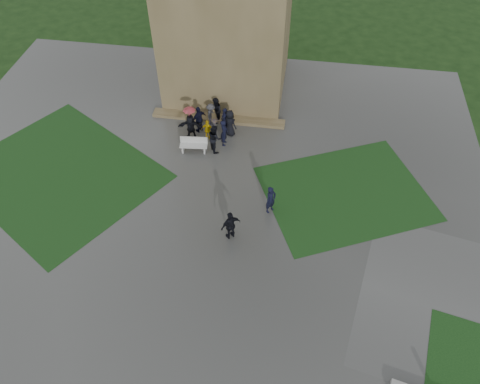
# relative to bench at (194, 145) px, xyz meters

# --- Properties ---
(ground) EXTENTS (120.00, 120.00, 0.00)m
(ground) POSITION_rel_bench_xyz_m (0.95, -7.28, -0.53)
(ground) COLOR black
(plaza) EXTENTS (34.00, 34.00, 0.02)m
(plaza) POSITION_rel_bench_xyz_m (0.95, -5.28, -0.52)
(plaza) COLOR #3C3C39
(plaza) RESTS_ON ground
(lawn_inset_left) EXTENTS (14.10, 13.46, 0.01)m
(lawn_inset_left) POSITION_rel_bench_xyz_m (-7.55, -3.28, -0.51)
(lawn_inset_left) COLOR #133412
(lawn_inset_left) RESTS_ON plaza
(lawn_inset_right) EXTENTS (11.12, 10.15, 0.01)m
(lawn_inset_right) POSITION_rel_bench_xyz_m (9.45, -2.28, -0.51)
(lawn_inset_right) COLOR #133412
(lawn_inset_right) RESTS_ON plaza
(tower_plinth) EXTENTS (9.00, 0.80, 0.22)m
(tower_plinth) POSITION_rel_bench_xyz_m (0.95, 3.32, -0.40)
(tower_plinth) COLOR brown
(tower_plinth) RESTS_ON plaza
(bench) EXTENTS (1.76, 0.70, 0.99)m
(bench) POSITION_rel_bench_xyz_m (0.00, 0.00, 0.00)
(bench) COLOR silver
(bench) RESTS_ON plaza
(visitor_cluster) EXTENTS (3.82, 3.83, 2.39)m
(visitor_cluster) POSITION_rel_bench_xyz_m (0.70, 1.65, 0.50)
(visitor_cluster) COLOR black
(visitor_cluster) RESTS_ON plaza
(pedestrian_mid) EXTENTS (0.76, 0.78, 1.81)m
(pedestrian_mid) POSITION_rel_bench_xyz_m (5.27, -4.25, 0.39)
(pedestrian_mid) COLOR black
(pedestrian_mid) RESTS_ON plaza
(pedestrian_near) EXTENTS (1.26, 1.19, 1.90)m
(pedestrian_near) POSITION_rel_bench_xyz_m (3.41, -6.38, 0.44)
(pedestrian_near) COLOR black
(pedestrian_near) RESTS_ON plaza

